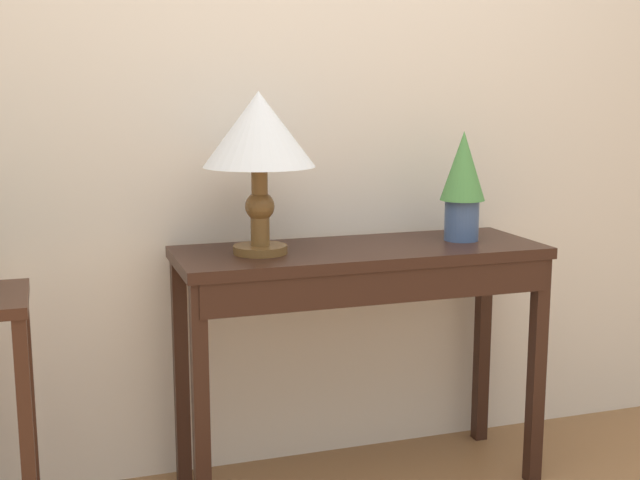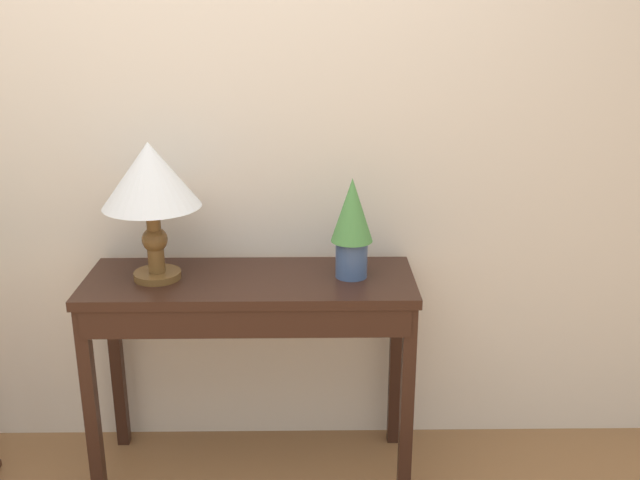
{
  "view_description": "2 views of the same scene",
  "coord_description": "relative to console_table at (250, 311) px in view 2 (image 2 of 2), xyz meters",
  "views": [
    {
      "loc": [
        -0.78,
        -1.36,
        1.28
      ],
      "look_at": [
        -0.01,
        0.99,
        0.83
      ],
      "focal_mm": 46.82,
      "sensor_mm": 36.0,
      "label": 1
    },
    {
      "loc": [
        0.36,
        -1.36,
        1.74
      ],
      "look_at": [
        0.39,
        0.98,
        0.95
      ],
      "focal_mm": 41.28,
      "sensor_mm": 36.0,
      "label": 2
    }
  ],
  "objects": [
    {
      "name": "back_wall_with_art",
      "position": [
        -0.15,
        0.32,
        0.73
      ],
      "size": [
        9.0,
        0.1,
        2.8
      ],
      "color": "beige",
      "rests_on": "ground"
    },
    {
      "name": "console_table",
      "position": [
        0.0,
        0.0,
        0.0
      ],
      "size": [
        1.16,
        0.42,
        0.79
      ],
      "color": "black",
      "rests_on": "ground"
    },
    {
      "name": "table_lamp",
      "position": [
        -0.32,
        0.02,
        0.47
      ],
      "size": [
        0.34,
        0.34,
        0.48
      ],
      "color": "brown",
      "rests_on": "console_table"
    },
    {
      "name": "potted_plant_on_console",
      "position": [
        0.36,
        0.03,
        0.32
      ],
      "size": [
        0.15,
        0.15,
        0.36
      ],
      "color": "#3D5684",
      "rests_on": "console_table"
    }
  ]
}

